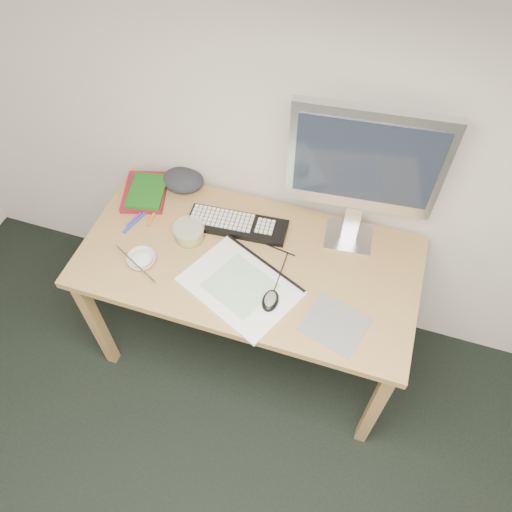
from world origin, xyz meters
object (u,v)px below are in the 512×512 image
at_px(desk, 248,271).
at_px(keyboard, 237,225).
at_px(rice_bowl, 142,260).
at_px(sketchpad, 240,286).
at_px(monitor, 365,166).

height_order(desk, keyboard, keyboard).
distance_m(desk, rice_bowl, 0.45).
distance_m(desk, sketchpad, 0.17).
xyz_separation_m(desk, keyboard, (-0.10, 0.15, 0.09)).
height_order(keyboard, rice_bowl, rice_bowl).
xyz_separation_m(desk, sketchpad, (0.01, -0.14, 0.09)).
bearing_deg(keyboard, desk, -60.99).
bearing_deg(keyboard, rice_bowl, -139.93).
relative_size(desk, keyboard, 3.24).
bearing_deg(keyboard, sketchpad, -73.09).
bearing_deg(rice_bowl, desk, 20.13).
bearing_deg(desk, keyboard, 123.40).
distance_m(keyboard, monitor, 0.62).
relative_size(keyboard, monitor, 0.66).
distance_m(desk, keyboard, 0.21).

